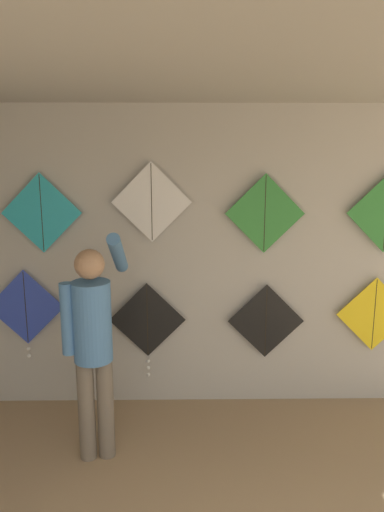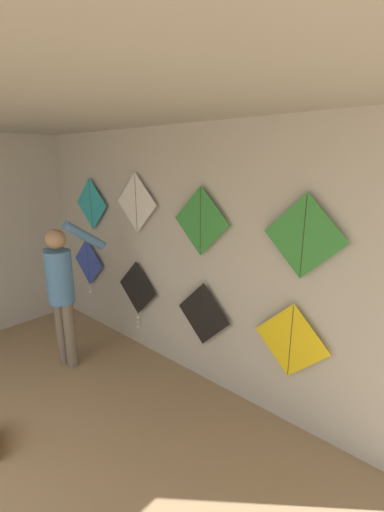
{
  "view_description": "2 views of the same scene",
  "coord_description": "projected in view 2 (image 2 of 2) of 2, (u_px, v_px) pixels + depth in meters",
  "views": [
    {
      "loc": [
        -0.25,
        -0.62,
        2.44
      ],
      "look_at": [
        -0.19,
        3.55,
        1.51
      ],
      "focal_mm": 35.0,
      "sensor_mm": 36.0,
      "label": 1
    },
    {
      "loc": [
        2.67,
        1.17,
        2.44
      ],
      "look_at": [
        0.56,
        3.55,
        1.55
      ],
      "focal_mm": 24.0,
      "sensor_mm": 36.0,
      "label": 2
    }
  ],
  "objects": [
    {
      "name": "kite_3",
      "position": [
        291.0,
        341.0,
        3.04
      ],
      "size": [
        0.72,
        0.01,
        0.72
      ],
      "color": "yellow"
    },
    {
      "name": "kite_1",
      "position": [
        137.0,
        290.0,
        4.42
      ],
      "size": [
        0.72,
        0.04,
        0.92
      ],
      "color": "black"
    },
    {
      "name": "kite_5",
      "position": [
        136.0,
        203.0,
        4.08
      ],
      "size": [
        0.72,
        0.01,
        0.72
      ],
      "color": "white"
    },
    {
      "name": "kite_6",
      "position": [
        201.0,
        221.0,
        3.46
      ],
      "size": [
        0.72,
        0.01,
        0.72
      ],
      "color": "#338C38"
    },
    {
      "name": "back_panel",
      "position": [
        175.0,
        254.0,
        3.94
      ],
      "size": [
        5.82,
        0.06,
        2.8
      ],
      "primitive_type": "cube",
      "color": "#BCB7AD",
      "rests_on": "ground"
    },
    {
      "name": "kite_0",
      "position": [
        88.0,
        263.0,
        5.1
      ],
      "size": [
        0.72,
        0.04,
        0.85
      ],
      "color": "blue"
    },
    {
      "name": "kite_2",
      "position": [
        203.0,
        314.0,
        3.71
      ],
      "size": [
        0.72,
        0.01,
        0.72
      ],
      "color": "black"
    },
    {
      "name": "shopkeeper",
      "position": [
        62.0,
        286.0,
        3.99
      ],
      "size": [
        0.45,
        0.66,
        1.81
      ],
      "rotation": [
        0.0,
        0.0,
        0.19
      ],
      "color": "#726656",
      "rests_on": "ground"
    },
    {
      "name": "kite_7",
      "position": [
        304.0,
        237.0,
        2.76
      ],
      "size": [
        0.72,
        0.01,
        0.72
      ],
      "color": "#338C38"
    },
    {
      "name": "kite_4",
      "position": [
        91.0,
        204.0,
        4.73
      ],
      "size": [
        0.72,
        0.01,
        0.72
      ],
      "color": "#28B2C6"
    }
  ]
}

